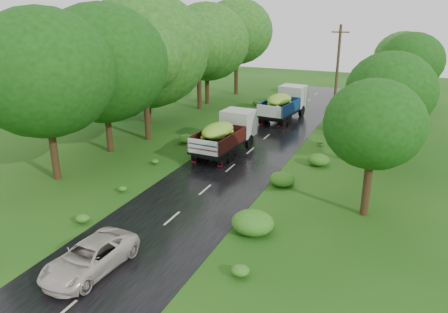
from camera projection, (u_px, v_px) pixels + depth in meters
The scene contains 10 objects.
ground at pixel (127, 258), 19.12m from camera, with size 120.00×120.00×0.00m, color #13460F.
road at pixel (181, 210), 23.46m from camera, with size 6.50×80.00×0.02m, color black.
road_lines at pixel (190, 203), 24.33m from camera, with size 0.12×69.60×0.00m.
truck_near at pixel (227, 132), 32.09m from camera, with size 2.76×6.83×2.82m.
truck_far at pixel (285, 102), 41.59m from camera, with size 3.18×7.17×2.92m.
car at pixel (90, 257), 17.96m from camera, with size 2.06×4.48×1.24m, color beige.
utility_pole at pixel (337, 73), 39.60m from camera, with size 1.55×0.30×8.83m.
trees_left at pixel (165, 50), 38.78m from camera, with size 6.91×34.27×9.32m.
trees_right at pixel (397, 77), 33.38m from camera, with size 4.65×30.22×7.33m.
shrubs at pixel (241, 154), 31.16m from camera, with size 11.90×44.00×0.70m.
Camera 1 is at (10.43, -13.58, 10.51)m, focal length 35.00 mm.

